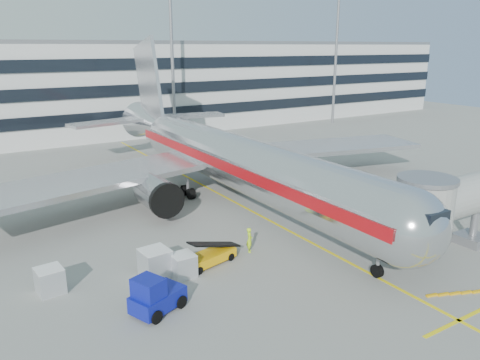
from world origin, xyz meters
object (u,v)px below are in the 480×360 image
cargo_container_left (155,263)px  cargo_container_right (50,280)px  baggage_tug (155,296)px  belt_loader (209,257)px  ramp_worker (249,240)px  main_jet (226,157)px  cargo_container_front (183,265)px

cargo_container_left → cargo_container_right: (-6.36, 1.37, -0.13)m
baggage_tug → belt_loader: bearing=34.8°
baggage_tug → ramp_worker: 9.93m
cargo_container_right → ramp_worker: bearing=-6.1°
cargo_container_right → ramp_worker: size_ratio=0.89×
baggage_tug → ramp_worker: (9.06, 4.07, -0.07)m
belt_loader → cargo_container_right: size_ratio=2.61×
cargo_container_right → main_jet: bearing=29.1°
belt_loader → baggage_tug: size_ratio=1.25×
cargo_container_left → ramp_worker: bearing=-0.7°
main_jet → baggage_tug: main_jet is taller
cargo_container_front → main_jet: bearing=49.8°
baggage_tug → cargo_container_front: bearing=44.4°
main_jet → ramp_worker: size_ratio=27.13×
baggage_tug → cargo_container_left: (1.68, 4.17, -0.06)m
cargo_container_right → belt_loader: bearing=-9.6°
belt_loader → cargo_container_front: bearing=-163.9°
main_jet → cargo_container_left: main_jet is taller
cargo_container_left → cargo_container_front: (1.55, -1.01, -0.16)m
baggage_tug → cargo_container_right: (-4.68, 5.54, -0.19)m
main_jet → cargo_container_left: size_ratio=26.42×
cargo_container_left → cargo_container_right: size_ratio=1.15×
belt_loader → cargo_container_left: belt_loader is taller
main_jet → cargo_container_left: bearing=-136.3°
belt_loader → cargo_container_left: 3.86m
ramp_worker → cargo_container_left: bearing=118.4°
cargo_container_left → cargo_container_front: cargo_container_left is taller
belt_loader → baggage_tug: 6.71m
baggage_tug → cargo_container_right: size_ratio=2.09×
cargo_container_left → belt_loader: bearing=-5.2°
belt_loader → cargo_container_right: (-10.18, 1.72, 0.24)m
cargo_container_left → cargo_container_front: 1.86m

